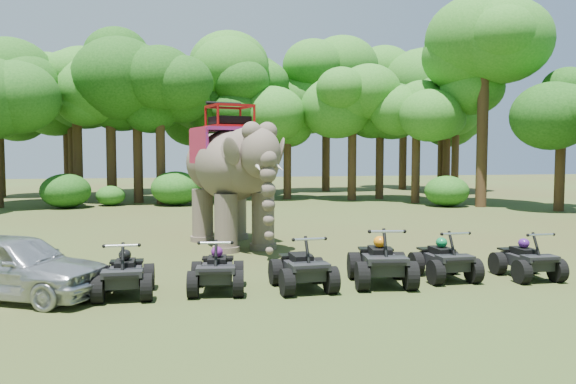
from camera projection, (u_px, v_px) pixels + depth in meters
The scene contains 33 objects.
ground at pixel (297, 269), 14.32m from camera, with size 110.00×110.00×0.00m, color #47381E.
elephant at pixel (231, 174), 17.99m from camera, with size 2.41×5.49×4.61m, color brown, non-canonical shape.
parked_car at pixel (14, 266), 11.45m from camera, with size 1.59×3.95×1.35m, color #BABBC1.
atv_0 at pixel (125, 268), 11.63m from camera, with size 1.16×1.59×1.18m, color black, non-canonical shape.
atv_1 at pixel (217, 264), 12.02m from camera, with size 1.15×1.58×1.17m, color black, non-canonical shape.
atv_2 at pixel (303, 261), 12.23m from camera, with size 1.20×1.64×1.22m, color black, non-canonical shape.
atv_3 at pixel (381, 255), 12.66m from camera, with size 1.31×1.79×1.33m, color black, non-canonical shape.
atv_4 at pixel (444, 254), 13.20m from camera, with size 1.17×1.60×1.19m, color black, non-canonical shape.
atv_5 at pixel (527, 254), 13.29m from camera, with size 1.13×1.55×1.15m, color black, non-canonical shape.
tree_0 at pixel (222, 139), 35.15m from camera, with size 5.39×5.39×7.70m, color #195114, non-canonical shape.
tree_1 at pixel (287, 145), 35.93m from camera, with size 4.82×4.82×6.89m, color #195114, non-canonical shape.
tree_2 at pixel (352, 136), 35.08m from camera, with size 5.66×5.66×8.08m, color #195114, non-canonical shape.
tree_3 at pixel (416, 146), 33.08m from camera, with size 4.70×4.70×6.71m, color #195114, non-canonical shape.
tree_4 at pixel (483, 117), 30.55m from camera, with size 6.91×6.91×9.88m, color #195114, non-canonical shape.
tree_5 at pixel (561, 143), 28.49m from camera, with size 4.88×4.88×6.97m, color #195114, non-canonical shape.
tree_28 at pixel (77, 131), 33.05m from camera, with size 5.92×5.92×8.46m, color #195114, non-canonical shape.
tree_29 at pixel (160, 137), 32.50m from camera, with size 5.41×5.41×7.73m, color #195114, non-canonical shape.
tree_30 at pixel (455, 141), 39.71m from camera, with size 5.28×5.28×7.55m, color #195114, non-canonical shape.
tree_31 at pixel (262, 133), 41.38m from camera, with size 6.18×6.18×8.83m, color #195114, non-canonical shape.
tree_32 at pixel (208, 144), 40.19m from camera, with size 5.05×5.05×7.21m, color #195114, non-canonical shape.
tree_33 at pixel (227, 127), 40.11m from camera, with size 6.76×6.76×9.65m, color #195114, non-canonical shape.
tree_34 at pixel (110, 120), 40.37m from camera, with size 7.48×7.48×10.68m, color #195114, non-canonical shape.
tree_35 at pixel (223, 122), 36.38m from camera, with size 6.94×6.94×9.91m, color #195114, non-canonical shape.
tree_36 at pixel (403, 124), 45.33m from camera, with size 7.45×7.45×10.65m, color #195114, non-canonical shape.
tree_37 at pixel (447, 130), 42.73m from camera, with size 6.55×6.55×9.36m, color #195114, non-canonical shape.
tree_38 at pixel (72, 133), 36.51m from camera, with size 5.93×5.93×8.47m, color #195114, non-canonical shape.
tree_39 at pixel (0, 136), 37.33m from camera, with size 5.72×5.72×8.16m, color #195114, non-canonical shape.
tree_40 at pixel (111, 124), 33.14m from camera, with size 6.52×6.52×9.31m, color #195114, non-canonical shape.
tree_41 at pixel (137, 131), 33.14m from camera, with size 5.97×5.97×8.53m, color #195114, non-canonical shape.
tree_42 at pixel (380, 143), 36.09m from camera, with size 5.06×5.06×7.23m, color #195114, non-canonical shape.
tree_43 at pixel (326, 123), 43.23m from camera, with size 7.35×7.35×10.50m, color #195114, non-canonical shape.
tree_44 at pixel (67, 132), 37.20m from camera, with size 6.09×6.09×8.70m, color #195114, non-canonical shape.
tree_45 at pixel (441, 140), 43.31m from camera, with size 5.58×5.58×7.98m, color #195114, non-canonical shape.
Camera 1 is at (-3.10, -13.80, 2.97)m, focal length 35.00 mm.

